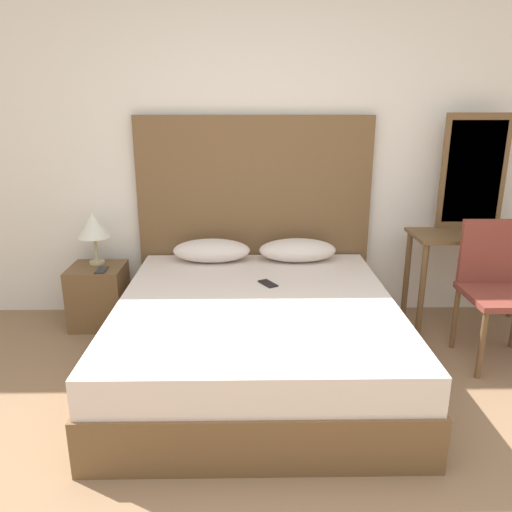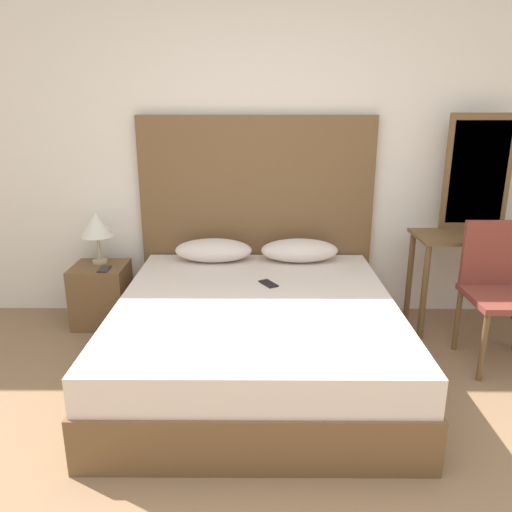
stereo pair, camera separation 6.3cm
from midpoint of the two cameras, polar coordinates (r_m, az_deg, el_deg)
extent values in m
cube|color=white|center=(3.95, 1.36, 12.49)|extent=(10.00, 0.06, 2.70)
cube|color=brown|center=(3.25, -0.54, -10.76)|extent=(1.73, 1.93, 0.30)
cube|color=silver|center=(3.14, -0.55, -6.69)|extent=(1.70, 1.89, 0.21)
cube|color=brown|center=(3.96, -0.66, 4.31)|extent=(1.82, 0.05, 1.58)
ellipsoid|color=silver|center=(3.81, -5.57, 0.62)|extent=(0.59, 0.28, 0.18)
ellipsoid|color=silver|center=(3.82, 4.29, 0.67)|extent=(0.59, 0.28, 0.18)
cube|color=black|center=(3.34, 0.83, -3.16)|extent=(0.14, 0.16, 0.01)
cube|color=brown|center=(4.07, -17.93, -4.34)|extent=(0.40, 0.38, 0.48)
cylinder|color=tan|center=(4.06, -18.12, -0.69)|extent=(0.12, 0.12, 0.02)
cylinder|color=tan|center=(4.03, -18.26, 0.75)|extent=(0.02, 0.02, 0.19)
cone|color=silver|center=(3.99, -18.51, 3.38)|extent=(0.25, 0.25, 0.19)
cube|color=#232328|center=(3.88, -17.68, -1.53)|extent=(0.07, 0.15, 0.01)
cube|color=brown|center=(4.01, 23.56, 2.16)|extent=(0.95, 0.44, 0.02)
cylinder|color=brown|center=(3.80, 17.97, -3.91)|extent=(0.04, 0.04, 0.72)
cylinder|color=brown|center=(4.12, 16.41, -2.13)|extent=(0.04, 0.04, 0.72)
cube|color=brown|center=(4.11, 23.20, 8.82)|extent=(0.49, 0.03, 0.86)
cube|color=#B2BCC6|center=(4.10, 23.25, 8.80)|extent=(0.42, 0.01, 0.76)
cube|color=brown|center=(3.60, 26.12, -4.16)|extent=(0.49, 0.47, 0.04)
cube|color=brown|center=(3.71, 25.14, 0.48)|extent=(0.46, 0.04, 0.44)
cylinder|color=brown|center=(3.43, 23.89, -9.34)|extent=(0.04, 0.04, 0.45)
cylinder|color=brown|center=(3.77, 21.35, -6.63)|extent=(0.04, 0.04, 0.45)
camera|label=1|loc=(0.03, -90.58, -0.18)|focal=35.00mm
camera|label=2|loc=(0.03, 89.42, 0.18)|focal=35.00mm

